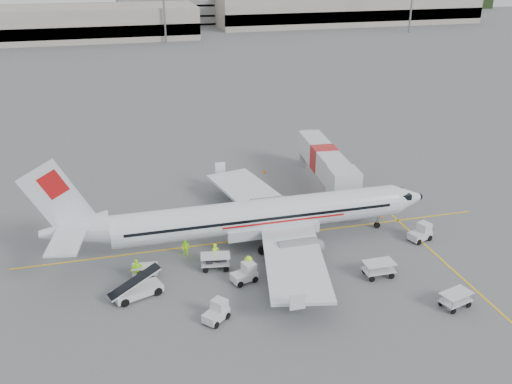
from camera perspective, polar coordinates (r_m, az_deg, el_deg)
ground at (r=53.18m, az=0.56°, el=-4.59°), size 360.00×360.00×0.00m
stripe_lead at (r=53.18m, az=0.56°, el=-4.59°), size 44.00×0.20×0.01m
stripe_cross at (r=52.13m, az=18.12°, el=-6.49°), size 0.20×20.00×0.01m
terminal_east at (r=208.31m, az=8.91°, el=17.73°), size 90.00×26.00×10.00m
parking_garage at (r=209.38m, az=-4.80°, el=18.50°), size 62.00×24.00×14.00m
treeline at (r=221.64m, az=-12.18°, el=17.32°), size 300.00×3.00×6.00m
mast_center at (r=164.73m, az=-9.24°, el=18.34°), size 3.20×1.20×22.00m
aircraft at (r=50.20m, az=0.41°, el=-0.32°), size 34.58×27.12×9.52m
jet_bridge at (r=63.96m, az=6.76°, el=2.51°), size 4.73×17.75×4.60m
belt_loader at (r=45.13m, az=-11.84°, el=-8.72°), size 5.36×3.42×2.72m
tug_fore at (r=54.50m, az=16.09°, el=-3.89°), size 2.37×1.79×1.62m
tug_mid at (r=46.29m, az=-1.21°, el=-8.10°), size 2.29×1.71×1.58m
tug_aft at (r=42.01m, az=-4.05°, el=-11.87°), size 2.23×2.14×1.53m
cart_loaded_a at (r=47.84m, az=-11.04°, el=-7.80°), size 2.20×1.48×1.07m
cart_loaded_b at (r=48.21m, az=-4.08°, el=-6.98°), size 2.64×1.82×1.27m
cart_empty_a at (r=48.10m, az=12.16°, el=-7.55°), size 2.55×1.52×1.32m
cart_empty_b at (r=45.96m, az=19.33°, el=-10.12°), size 2.65×1.98×1.23m
cone_nose at (r=58.40m, az=12.47°, el=-2.14°), size 0.39×0.39×0.64m
cone_port at (r=68.00m, az=0.83°, el=2.17°), size 0.37×0.37×0.60m
crew_a at (r=48.76m, az=-4.08°, el=-6.18°), size 0.77×0.60×1.89m
crew_b at (r=50.24m, az=-7.06°, el=-5.53°), size 0.99×0.98×1.61m
crew_c at (r=46.92m, az=-0.75°, el=-7.44°), size 0.90×1.30×1.84m
crew_d at (r=47.49m, az=-11.81°, el=-7.57°), size 1.16×0.67×1.85m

